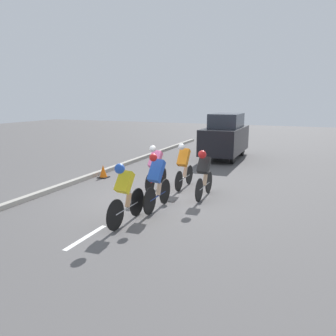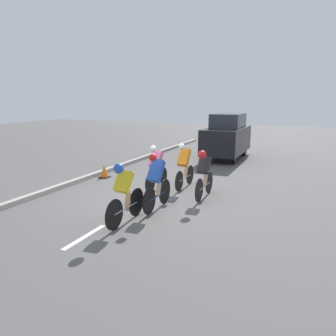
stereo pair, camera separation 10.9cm
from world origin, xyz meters
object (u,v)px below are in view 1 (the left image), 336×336
object	(u,v)px
cyclist_black	(204,172)
cyclist_yellow	(125,192)
support_car	(225,136)
cyclist_orange	(184,165)
traffic_cone	(103,172)
cyclist_blue	(157,180)
cyclist_pink	(156,167)

from	to	relation	value
cyclist_black	cyclist_yellow	distance (m)	2.94
support_car	cyclist_orange	bearing A→B (deg)	90.51
cyclist_orange	traffic_cone	size ratio (longest dim) A/B	3.44
cyclist_orange	support_car	distance (m)	6.12
cyclist_yellow	traffic_cone	size ratio (longest dim) A/B	3.56
traffic_cone	cyclist_yellow	bearing A→B (deg)	129.98
cyclist_blue	cyclist_orange	size ratio (longest dim) A/B	1.00
cyclist_orange	cyclist_pink	bearing A→B (deg)	38.33
cyclist_black	traffic_cone	bearing A→B (deg)	-13.49
cyclist_black	support_car	size ratio (longest dim) A/B	0.44
cyclist_pink	cyclist_yellow	xyz separation A→B (m)	(-0.59, 2.96, 0.01)
cyclist_black	cyclist_orange	size ratio (longest dim) A/B	1.01
cyclist_pink	cyclist_orange	distance (m)	0.96
cyclist_orange	cyclist_yellow	world-z (taller)	cyclist_orange
cyclist_black	cyclist_pink	size ratio (longest dim) A/B	1.05
cyclist_black	cyclist_blue	distance (m)	1.72
support_car	traffic_cone	distance (m)	6.81
cyclist_orange	cyclist_yellow	size ratio (longest dim) A/B	0.96
cyclist_orange	traffic_cone	world-z (taller)	cyclist_orange
cyclist_yellow	cyclist_pink	bearing A→B (deg)	-78.75
cyclist_pink	cyclist_yellow	world-z (taller)	cyclist_yellow
cyclist_yellow	cyclist_blue	bearing A→B (deg)	-101.84
cyclist_pink	support_car	distance (m)	6.75
cyclist_orange	traffic_cone	xyz separation A→B (m)	(3.30, -0.19, -0.56)
cyclist_orange	support_car	xyz separation A→B (m)	(0.05, -6.11, 0.31)
traffic_cone	cyclist_blue	bearing A→B (deg)	143.42
cyclist_orange	cyclist_black	bearing A→B (deg)	138.67
cyclist_blue	cyclist_black	bearing A→B (deg)	-119.32
cyclist_black	cyclist_orange	bearing A→B (deg)	-41.33
cyclist_black	cyclist_yellow	world-z (taller)	cyclist_yellow
cyclist_black	cyclist_pink	xyz separation A→B (m)	(1.69, -0.23, -0.00)
cyclist_black	traffic_cone	size ratio (longest dim) A/B	3.46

